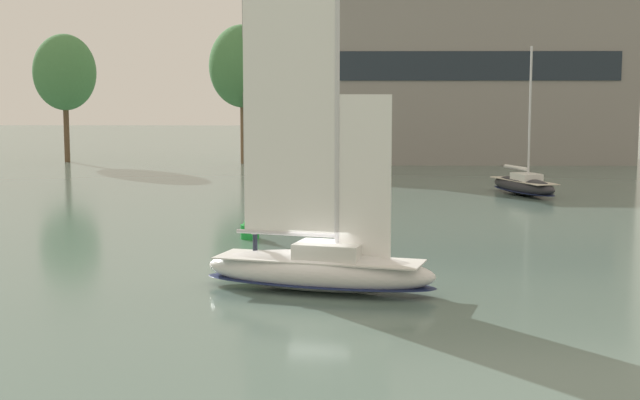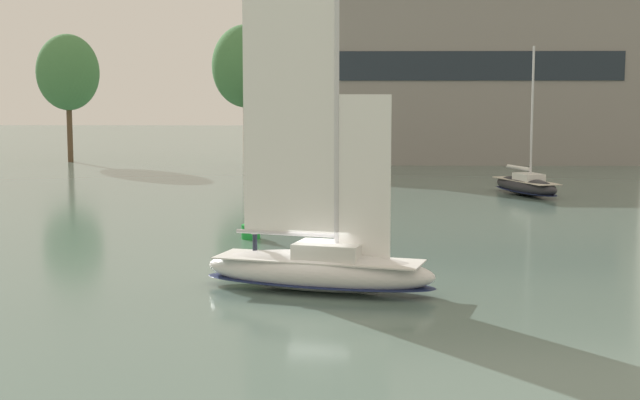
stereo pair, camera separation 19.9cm
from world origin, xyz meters
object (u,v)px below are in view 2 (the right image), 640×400
object	(u,v)px
tree_shore_left	(68,73)
tree_shore_center	(246,67)
sailboat_main	(319,265)
sailboat_moored_mid_channel	(526,185)
channel_buoy	(251,225)

from	to	relation	value
tree_shore_left	tree_shore_center	distance (m)	21.76
tree_shore_center	sailboat_main	world-z (taller)	tree_shore_center
tree_shore_center	sailboat_moored_mid_channel	bearing A→B (deg)	-51.26
sailboat_moored_mid_channel	channel_buoy	size ratio (longest dim) A/B	6.16
sailboat_main	channel_buoy	distance (m)	14.01
tree_shore_left	tree_shore_center	bearing A→B (deg)	-5.16
tree_shore_left	channel_buoy	bearing A→B (deg)	-64.15
channel_buoy	tree_shore_left	bearing A→B (deg)	115.85
tree_shore_left	sailboat_main	xyz separation A→B (m)	(32.04, -70.82, -9.67)
tree_shore_left	channel_buoy	world-z (taller)	tree_shore_left
tree_shore_left	tree_shore_center	xyz separation A→B (m)	(21.66, -1.96, 0.64)
sailboat_moored_mid_channel	channel_buoy	distance (m)	30.34
tree_shore_center	sailboat_main	distance (m)	70.40
channel_buoy	sailboat_moored_mid_channel	bearing A→B (deg)	48.36
tree_shore_center	channel_buoy	size ratio (longest dim) A/B	8.39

